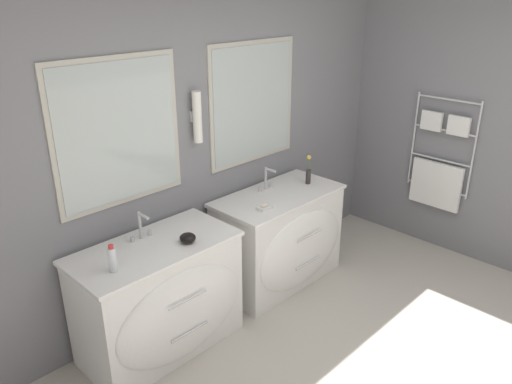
# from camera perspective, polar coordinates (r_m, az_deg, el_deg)

# --- Properties ---
(wall_back) EXTENTS (5.88, 0.15, 2.60)m
(wall_back) POSITION_cam_1_polar(r_m,az_deg,el_deg) (3.94, -6.23, 5.37)
(wall_back) COLOR slate
(wall_back) RESTS_ON ground_plane
(wall_right) EXTENTS (0.13, 3.83, 2.60)m
(wall_right) POSITION_cam_1_polar(r_m,az_deg,el_deg) (5.05, 21.76, 7.52)
(wall_right) COLOR slate
(wall_right) RESTS_ON ground_plane
(vanity_left) EXTENTS (1.15, 0.64, 0.83)m
(vanity_left) POSITION_cam_1_polar(r_m,az_deg,el_deg) (3.65, -10.73, -11.84)
(vanity_left) COLOR white
(vanity_left) RESTS_ON ground_plane
(vanity_right) EXTENTS (1.15, 0.64, 0.83)m
(vanity_right) POSITION_cam_1_polar(r_m,az_deg,el_deg) (4.37, 2.89, -5.28)
(vanity_right) COLOR white
(vanity_right) RESTS_ON ground_plane
(faucet_left) EXTENTS (0.17, 0.13, 0.20)m
(faucet_left) POSITION_cam_1_polar(r_m,az_deg,el_deg) (3.53, -12.99, -3.83)
(faucet_left) COLOR silver
(faucet_left) RESTS_ON vanity_left
(faucet_right) EXTENTS (0.17, 0.13, 0.20)m
(faucet_right) POSITION_cam_1_polar(r_m,az_deg,el_deg) (4.27, 1.25, 1.49)
(faucet_right) COLOR silver
(faucet_right) RESTS_ON vanity_right
(toiletry_bottle) EXTENTS (0.05, 0.05, 0.18)m
(toiletry_bottle) POSITION_cam_1_polar(r_m,az_deg,el_deg) (3.20, -16.10, -7.38)
(toiletry_bottle) COLOR silver
(toiletry_bottle) RESTS_ON vanity_left
(amenity_bowl) EXTENTS (0.11, 0.11, 0.07)m
(amenity_bowl) POSITION_cam_1_polar(r_m,az_deg,el_deg) (3.46, -7.82, -5.22)
(amenity_bowl) COLOR black
(amenity_bowl) RESTS_ON vanity_left
(flower_vase) EXTENTS (0.04, 0.04, 0.27)m
(flower_vase) POSITION_cam_1_polar(r_m,az_deg,el_deg) (4.42, 6.00, 2.21)
(flower_vase) COLOR #332D2D
(flower_vase) RESTS_ON vanity_right
(soap_dish) EXTENTS (0.11, 0.08, 0.04)m
(soap_dish) POSITION_cam_1_polar(r_m,az_deg,el_deg) (3.93, 0.94, -1.73)
(soap_dish) COLOR white
(soap_dish) RESTS_ON vanity_right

